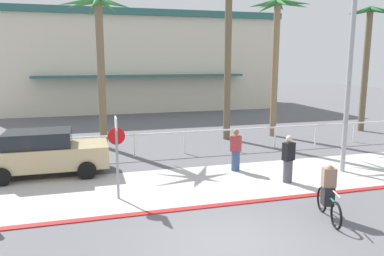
% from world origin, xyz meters
% --- Properties ---
extents(ground_plane, '(80.00, 80.00, 0.00)m').
position_xyz_m(ground_plane, '(0.00, 10.00, 0.00)').
color(ground_plane, '#5B5B60').
extents(sidewalk_strip, '(44.00, 4.00, 0.02)m').
position_xyz_m(sidewalk_strip, '(0.00, 4.20, 0.01)').
color(sidewalk_strip, beige).
rests_on(sidewalk_strip, ground).
extents(curb_paint, '(44.00, 0.24, 0.03)m').
position_xyz_m(curb_paint, '(0.00, 2.20, 0.01)').
color(curb_paint, maroon).
rests_on(curb_paint, ground).
extents(building_backdrop, '(23.68, 11.32, 8.08)m').
position_xyz_m(building_backdrop, '(1.18, 26.95, 4.06)').
color(building_backdrop, beige).
rests_on(building_backdrop, ground).
extents(rail_fence, '(25.18, 0.08, 1.04)m').
position_xyz_m(rail_fence, '(-0.00, 8.50, 0.84)').
color(rail_fence, white).
rests_on(rail_fence, ground).
extents(stop_sign_bike_lane, '(0.52, 0.56, 2.56)m').
position_xyz_m(stop_sign_bike_lane, '(-2.25, 3.55, 1.68)').
color(stop_sign_bike_lane, gray).
rests_on(stop_sign_bike_lane, ground).
extents(streetlight_curb, '(0.24, 2.54, 7.50)m').
position_xyz_m(streetlight_curb, '(6.27, 3.91, 4.28)').
color(streetlight_curb, '#9EA0A5').
rests_on(streetlight_curb, ground).
extents(palm_tree_1, '(3.35, 3.33, 7.11)m').
position_xyz_m(palm_tree_1, '(-2.40, 10.79, 5.33)').
color(palm_tree_1, '#756047').
rests_on(palm_tree_1, ground).
extents(palm_tree_2, '(3.25, 3.18, 9.22)m').
position_xyz_m(palm_tree_2, '(4.07, 11.03, 6.83)').
color(palm_tree_2, brown).
rests_on(palm_tree_2, ground).
extents(palm_tree_3, '(3.38, 3.56, 7.45)m').
position_xyz_m(palm_tree_3, '(7.00, 11.10, 5.63)').
color(palm_tree_3, '#846B4C').
rests_on(palm_tree_3, ground).
extents(palm_tree_4, '(3.31, 3.02, 7.27)m').
position_xyz_m(palm_tree_4, '(12.89, 11.05, 5.41)').
color(palm_tree_4, brown).
rests_on(palm_tree_4, ground).
extents(car_tan_1, '(4.40, 2.02, 1.69)m').
position_xyz_m(car_tan_1, '(-4.64, 6.70, 0.87)').
color(car_tan_1, tan).
rests_on(car_tan_1, ground).
extents(cyclist_teal_0, '(0.56, 1.76, 1.50)m').
position_xyz_m(cyclist_teal_0, '(3.10, 0.60, 0.69)').
color(cyclist_teal_0, black).
rests_on(cyclist_teal_0, ground).
extents(pedestrian_0, '(0.48, 0.44, 1.64)m').
position_xyz_m(pedestrian_0, '(2.35, 5.34, 0.75)').
color(pedestrian_0, '#384C7A').
rests_on(pedestrian_0, ground).
extents(pedestrian_1, '(0.46, 0.40, 1.69)m').
position_xyz_m(pedestrian_1, '(3.57, 3.54, 0.78)').
color(pedestrian_1, '#4C4C51').
rests_on(pedestrian_1, ground).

